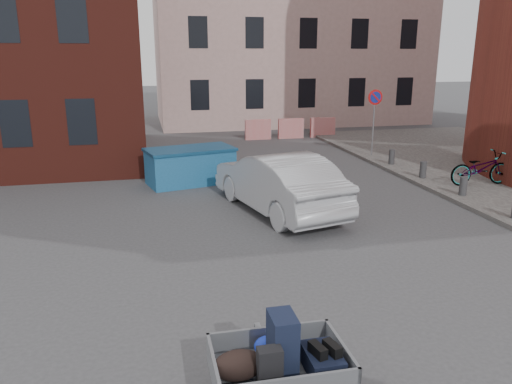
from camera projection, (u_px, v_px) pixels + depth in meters
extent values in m
plane|color=#38383A|center=(304.00, 262.00, 10.25)|extent=(120.00, 120.00, 0.00)
cube|color=#BB9790|center=(288.00, 5.00, 30.32)|extent=(16.00, 8.00, 14.00)
cylinder|color=gray|center=(373.00, 124.00, 20.07)|extent=(0.07, 0.07, 2.60)
cylinder|color=red|center=(375.00, 97.00, 19.77)|extent=(0.60, 0.03, 0.60)
cylinder|color=navy|center=(376.00, 97.00, 19.75)|extent=(0.44, 0.03, 0.44)
cylinder|color=#3A3A3D|center=(463.00, 186.00, 14.62)|extent=(0.22, 0.22, 0.55)
cylinder|color=#3A3A3D|center=(423.00, 170.00, 16.68)|extent=(0.22, 0.22, 0.55)
cylinder|color=#3A3A3D|center=(392.00, 157.00, 18.75)|extent=(0.22, 0.22, 0.55)
cube|color=red|center=(258.00, 130.00, 24.74)|extent=(1.30, 0.18, 1.00)
cube|color=red|center=(291.00, 128.00, 25.10)|extent=(1.30, 0.18, 1.00)
cube|color=red|center=(323.00, 127.00, 25.47)|extent=(1.30, 0.18, 1.00)
cylinder|color=black|center=(335.00, 382.00, 6.16)|extent=(0.10, 0.44, 0.44)
cube|color=slate|center=(279.00, 373.00, 5.95)|extent=(1.61, 1.11, 0.08)
cube|color=slate|center=(214.00, 369.00, 5.74)|extent=(0.05, 1.10, 0.28)
cube|color=slate|center=(341.00, 352.00, 6.06)|extent=(0.05, 1.10, 0.28)
cube|color=slate|center=(269.00, 336.00, 6.40)|extent=(1.60, 0.05, 0.28)
cube|color=slate|center=(262.00, 337.00, 6.81)|extent=(0.09, 0.70, 0.06)
cube|color=#161E36|center=(282.00, 342.00, 5.90)|extent=(0.30, 0.45, 0.70)
cube|color=black|center=(322.00, 361.00, 5.91)|extent=(0.40, 0.60, 0.25)
ellipsoid|color=black|center=(239.00, 365.00, 5.74)|extent=(0.60, 0.36, 0.36)
cube|color=black|center=(270.00, 367.00, 5.60)|extent=(0.28, 0.18, 0.48)
ellipsoid|color=#172DB1|center=(268.00, 346.00, 6.23)|extent=(0.36, 0.30, 0.24)
cube|color=black|center=(318.00, 350.00, 5.80)|extent=(0.17, 0.29, 0.13)
cube|color=black|center=(332.00, 348.00, 5.84)|extent=(0.17, 0.29, 0.13)
cube|color=#2167A0|center=(190.00, 167.00, 16.37)|extent=(2.96, 1.96, 1.09)
cube|color=navy|center=(190.00, 149.00, 16.21)|extent=(3.07, 2.07, 0.09)
imported|color=#B2B5BA|center=(278.00, 182.00, 13.42)|extent=(2.82, 5.15, 1.61)
imported|color=black|center=(481.00, 168.00, 15.72)|extent=(2.06, 0.78, 1.07)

